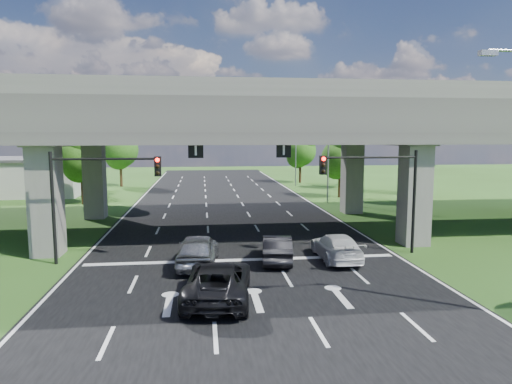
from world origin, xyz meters
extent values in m
plane|color=#2A4917|center=(0.00, 0.00, 0.00)|extent=(160.00, 160.00, 0.00)
cube|color=black|center=(0.00, 10.00, 0.01)|extent=(18.00, 120.00, 0.03)
cube|color=#393734|center=(0.00, 12.00, 8.00)|extent=(80.00, 15.00, 2.00)
cube|color=slate|center=(0.00, 4.75, 9.50)|extent=(80.00, 0.50, 1.00)
cube|color=slate|center=(0.00, 19.25, 9.50)|extent=(80.00, 0.50, 1.00)
cube|color=slate|center=(-11.00, 6.00, 3.50)|extent=(1.60, 1.60, 7.00)
cube|color=slate|center=(-11.00, 18.00, 3.50)|extent=(1.60, 1.60, 7.00)
cube|color=slate|center=(11.00, 6.00, 3.50)|extent=(1.60, 1.60, 7.00)
cube|color=slate|center=(11.00, 18.00, 3.50)|extent=(1.60, 1.60, 7.00)
cube|color=black|center=(-2.50, 5.00, 6.00)|extent=(0.85, 0.06, 0.85)
cube|color=black|center=(2.50, 5.00, 6.00)|extent=(0.85, 0.06, 0.85)
cylinder|color=black|center=(10.00, 4.00, 3.00)|extent=(0.18, 0.18, 6.00)
cylinder|color=black|center=(7.25, 4.00, 5.60)|extent=(5.50, 0.12, 0.12)
cube|color=black|center=(4.50, 3.82, 5.20)|extent=(0.35, 0.28, 1.05)
sphere|color=#FF0C05|center=(4.50, 3.66, 5.55)|extent=(0.22, 0.22, 0.22)
cylinder|color=black|center=(-10.00, 4.00, 3.00)|extent=(0.18, 0.18, 6.00)
cylinder|color=black|center=(-7.25, 4.00, 5.60)|extent=(5.50, 0.12, 0.12)
cube|color=black|center=(-4.50, 3.82, 5.20)|extent=(0.35, 0.28, 1.05)
sphere|color=#FF0C05|center=(-4.50, 3.66, 5.55)|extent=(0.22, 0.22, 0.22)
cube|color=gray|center=(7.50, -6.00, 9.60)|extent=(0.60, 0.25, 0.18)
cylinder|color=gray|center=(10.50, 24.00, 5.00)|extent=(0.16, 0.16, 10.00)
cylinder|color=gray|center=(9.00, 24.00, 9.70)|extent=(3.00, 0.10, 0.10)
cube|color=gray|center=(7.50, 24.00, 9.60)|extent=(0.60, 0.25, 0.18)
cylinder|color=gray|center=(10.50, 40.00, 5.00)|extent=(0.16, 0.16, 10.00)
cylinder|color=gray|center=(9.00, 40.00, 9.70)|extent=(3.00, 0.10, 0.10)
cube|color=gray|center=(7.50, 40.00, 9.60)|extent=(0.60, 0.25, 0.18)
cylinder|color=black|center=(-14.00, 26.00, 1.65)|extent=(0.36, 0.36, 3.30)
sphere|color=#255316|center=(-14.00, 26.00, 4.65)|extent=(4.50, 4.50, 4.50)
sphere|color=#255316|center=(-13.60, 25.70, 6.00)|extent=(3.60, 3.60, 3.60)
sphere|color=#255316|center=(-14.30, 26.40, 3.75)|extent=(3.30, 3.30, 3.30)
cylinder|color=black|center=(-17.00, 34.00, 1.43)|extent=(0.36, 0.36, 2.86)
sphere|color=#255316|center=(-17.00, 34.00, 4.03)|extent=(3.90, 3.90, 3.90)
sphere|color=#255316|center=(-16.60, 33.70, 5.20)|extent=(3.12, 3.12, 3.12)
sphere|color=#255316|center=(-17.30, 34.40, 3.25)|extent=(2.86, 2.86, 2.86)
cylinder|color=black|center=(-13.00, 42.00, 1.76)|extent=(0.36, 0.36, 3.52)
sphere|color=#255316|center=(-13.00, 42.00, 4.96)|extent=(4.80, 4.80, 4.80)
sphere|color=#255316|center=(-12.60, 41.70, 6.40)|extent=(3.84, 3.84, 3.84)
sphere|color=#255316|center=(-13.30, 42.40, 4.00)|extent=(3.52, 3.52, 3.52)
cylinder|color=black|center=(13.00, 28.00, 1.54)|extent=(0.36, 0.36, 3.08)
sphere|color=#255316|center=(13.00, 28.00, 4.34)|extent=(4.20, 4.20, 4.20)
sphere|color=#255316|center=(13.40, 27.70, 5.60)|extent=(3.36, 3.36, 3.36)
sphere|color=#255316|center=(12.70, 28.40, 3.50)|extent=(3.08, 3.08, 3.08)
cylinder|color=black|center=(16.00, 36.00, 1.43)|extent=(0.36, 0.36, 2.86)
sphere|color=#255316|center=(16.00, 36.00, 4.03)|extent=(3.90, 3.90, 3.90)
sphere|color=#255316|center=(16.40, 35.70, 5.20)|extent=(3.12, 3.12, 3.12)
sphere|color=#255316|center=(15.70, 36.40, 3.25)|extent=(2.86, 2.86, 2.86)
cylinder|color=black|center=(12.00, 44.00, 1.65)|extent=(0.36, 0.36, 3.30)
sphere|color=#255316|center=(12.00, 44.00, 4.65)|extent=(4.50, 4.50, 4.50)
sphere|color=#255316|center=(12.40, 43.70, 6.00)|extent=(3.60, 3.60, 3.60)
sphere|color=#255316|center=(11.70, 44.40, 3.75)|extent=(3.30, 3.30, 3.30)
imported|color=gray|center=(-2.45, 2.64, 0.88)|extent=(2.42, 5.12, 1.69)
imported|color=black|center=(1.80, 3.00, 0.75)|extent=(2.10, 4.54, 1.44)
imported|color=silver|center=(5.13, 3.00, 0.74)|extent=(2.00, 4.87, 1.41)
imported|color=black|center=(-1.57, -2.43, 0.81)|extent=(3.24, 5.90, 1.57)
camera|label=1|loc=(-2.17, -20.83, 6.83)|focal=32.00mm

